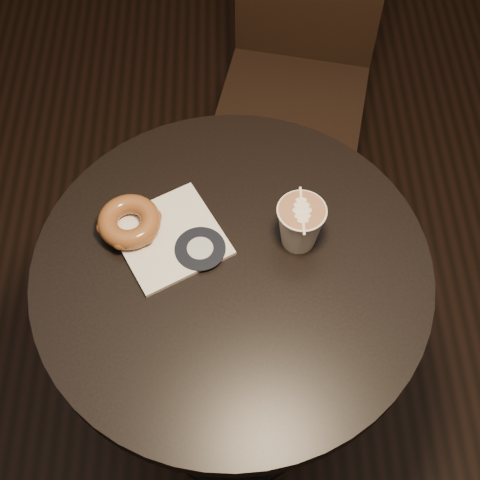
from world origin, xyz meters
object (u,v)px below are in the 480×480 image
Objects in this scene: doughnut at (129,222)px; latte_cup at (300,225)px; cafe_table at (233,315)px; pastry_bag at (170,237)px; chair at (300,50)px.

latte_cup reaches higher than doughnut.
pastry_bag is (-0.11, 0.06, 0.20)m from cafe_table.
doughnut is at bearing -104.88° from chair.
latte_cup is (0.23, -0.01, 0.04)m from pastry_bag.
pastry_bag is (-0.30, -0.71, 0.22)m from chair.
latte_cup is at bearing 22.75° from cafe_table.
doughnut is (-0.07, 0.02, 0.02)m from pastry_bag.
chair reaches higher than cafe_table.
cafe_table is at bearing -157.25° from latte_cup.
cafe_table is 0.28m from latte_cup.
latte_cup is (0.30, -0.03, 0.02)m from doughnut.
cafe_table is 0.30m from doughnut.
chair is 0.80m from pastry_bag.
pastry_bag is at bearing -99.58° from chair.
cafe_table is 0.79m from chair.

